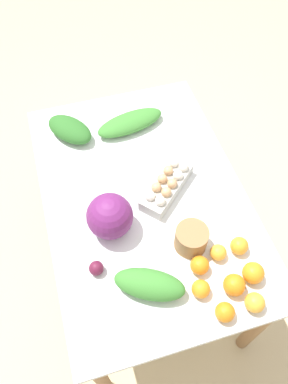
% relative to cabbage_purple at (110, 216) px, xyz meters
% --- Properties ---
extents(ground_plane, '(8.00, 8.00, 0.00)m').
position_rel_cabbage_purple_xyz_m(ground_plane, '(0.12, -0.17, -0.84)').
color(ground_plane, '#C6B289').
extents(dining_table, '(1.29, 0.86, 0.74)m').
position_rel_cabbage_purple_xyz_m(dining_table, '(0.12, -0.17, -0.20)').
color(dining_table, silver).
rests_on(dining_table, ground_plane).
extents(cabbage_purple, '(0.19, 0.19, 0.19)m').
position_rel_cabbage_purple_xyz_m(cabbage_purple, '(0.00, 0.00, 0.00)').
color(cabbage_purple, '#6B2366').
rests_on(cabbage_purple, dining_table).
extents(egg_carton, '(0.28, 0.29, 0.09)m').
position_rel_cabbage_purple_xyz_m(egg_carton, '(0.11, -0.27, -0.05)').
color(egg_carton, '#B7B7B2').
rests_on(egg_carton, dining_table).
extents(paper_bag, '(0.13, 0.13, 0.10)m').
position_rel_cabbage_purple_xyz_m(paper_bag, '(-0.16, -0.28, -0.04)').
color(paper_bag, '#997047').
rests_on(paper_bag, dining_table).
extents(greens_bunch_kale, '(0.19, 0.36, 0.07)m').
position_rel_cabbage_purple_xyz_m(greens_bunch_kale, '(0.52, -0.22, -0.06)').
color(greens_bunch_kale, '#3D8433').
rests_on(greens_bunch_kale, dining_table).
extents(greens_bunch_dandelion, '(0.23, 0.29, 0.09)m').
position_rel_cabbage_purple_xyz_m(greens_bunch_dandelion, '(-0.29, -0.07, -0.05)').
color(greens_bunch_dandelion, '#3D8433').
rests_on(greens_bunch_dandelion, dining_table).
extents(greens_bunch_chard, '(0.27, 0.26, 0.08)m').
position_rel_cabbage_purple_xyz_m(greens_bunch_chard, '(0.55, 0.07, -0.05)').
color(greens_bunch_chard, '#2D6B28').
rests_on(greens_bunch_chard, dining_table).
extents(beet_root, '(0.06, 0.06, 0.06)m').
position_rel_cabbage_purple_xyz_m(beet_root, '(-0.17, 0.10, -0.06)').
color(beet_root, '#5B1933').
rests_on(beet_root, dining_table).
extents(orange_0, '(0.06, 0.06, 0.06)m').
position_rel_cabbage_purple_xyz_m(orange_0, '(-0.24, -0.37, -0.06)').
color(orange_0, '#F9A833').
rests_on(orange_0, dining_table).
extents(orange_1, '(0.08, 0.08, 0.08)m').
position_rel_cabbage_purple_xyz_m(orange_1, '(-0.38, -0.37, -0.05)').
color(orange_1, orange).
rests_on(orange_1, dining_table).
extents(orange_2, '(0.07, 0.07, 0.07)m').
position_rel_cabbage_purple_xyz_m(orange_2, '(-0.46, -0.42, -0.06)').
color(orange_2, '#F9A833').
rests_on(orange_2, dining_table).
extents(orange_3, '(0.07, 0.07, 0.07)m').
position_rel_cabbage_purple_xyz_m(orange_3, '(-0.36, -0.25, -0.06)').
color(orange_3, orange).
rests_on(orange_3, dining_table).
extents(orange_4, '(0.07, 0.07, 0.07)m').
position_rel_cabbage_purple_xyz_m(orange_4, '(-0.46, -0.30, -0.06)').
color(orange_4, orange).
rests_on(orange_4, dining_table).
extents(orange_5, '(0.07, 0.07, 0.07)m').
position_rel_cabbage_purple_xyz_m(orange_5, '(-0.24, -0.46, -0.06)').
color(orange_5, orange).
rests_on(orange_5, dining_table).
extents(orange_6, '(0.08, 0.08, 0.08)m').
position_rel_cabbage_purple_xyz_m(orange_6, '(-0.36, -0.46, -0.05)').
color(orange_6, orange).
rests_on(orange_6, dining_table).
extents(orange_7, '(0.07, 0.07, 0.07)m').
position_rel_cabbage_purple_xyz_m(orange_7, '(-0.27, -0.28, -0.06)').
color(orange_7, orange).
rests_on(orange_7, dining_table).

